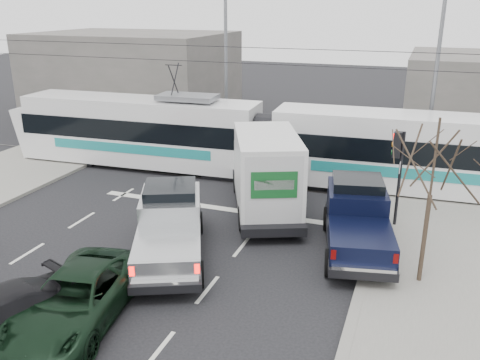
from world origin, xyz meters
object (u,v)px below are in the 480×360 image
(street_lamp_near, at_px, (432,69))
(green_car, at_px, (76,298))
(silver_pickup, at_px, (170,223))
(box_truck, at_px, (265,173))
(traffic_signal, at_px, (398,158))
(tram, at_px, (266,141))
(navy_pickup, at_px, (357,217))
(street_lamp_far, at_px, (223,57))
(bare_tree, at_px, (434,165))

(street_lamp_near, distance_m, green_car, 19.07)
(silver_pickup, distance_m, box_truck, 5.00)
(box_truck, distance_m, green_car, 9.36)
(traffic_signal, distance_m, tram, 7.43)
(navy_pickup, relative_size, green_car, 1.15)
(street_lamp_far, bearing_deg, tram, -51.71)
(traffic_signal, bearing_deg, green_car, -129.02)
(navy_pickup, bearing_deg, traffic_signal, 52.35)
(tram, relative_size, silver_pickup, 4.11)
(tram, bearing_deg, street_lamp_far, 125.33)
(traffic_signal, relative_size, street_lamp_near, 0.40)
(tram, relative_size, green_car, 5.13)
(bare_tree, height_order, tram, tram)
(green_car, bearing_deg, tram, 75.70)
(bare_tree, bearing_deg, green_car, -148.96)
(box_truck, bearing_deg, bare_tree, -55.72)
(green_car, bearing_deg, street_lamp_far, 90.63)
(silver_pickup, bearing_deg, traffic_signal, 9.73)
(street_lamp_far, bearing_deg, street_lamp_near, -9.87)
(silver_pickup, xyz_separation_m, box_truck, (1.89, 4.60, 0.58))
(street_lamp_far, bearing_deg, silver_pickup, -75.16)
(traffic_signal, height_order, street_lamp_far, street_lamp_far)
(silver_pickup, xyz_separation_m, green_car, (-0.51, -4.40, -0.38))
(navy_pickup, xyz_separation_m, green_car, (-6.35, -6.96, -0.44))
(street_lamp_near, bearing_deg, box_truck, -127.44)
(street_lamp_near, xyz_separation_m, street_lamp_far, (-11.50, 2.00, 0.00))
(tram, bearing_deg, street_lamp_near, 23.81)
(street_lamp_far, relative_size, green_car, 1.79)
(bare_tree, height_order, box_truck, bare_tree)
(bare_tree, distance_m, street_lamp_near, 11.58)
(box_truck, bearing_deg, green_car, -128.34)
(street_lamp_near, relative_size, box_truck, 1.27)
(street_lamp_far, relative_size, box_truck, 1.27)
(box_truck, relative_size, green_car, 1.41)
(traffic_signal, distance_m, street_lamp_far, 14.47)
(street_lamp_near, relative_size, navy_pickup, 1.56)
(street_lamp_near, xyz_separation_m, tram, (-7.09, -3.58, -3.25))
(tram, bearing_deg, traffic_signal, -35.07)
(bare_tree, xyz_separation_m, street_lamp_near, (-0.29, 11.50, 1.32))
(bare_tree, distance_m, silver_pickup, 8.49)
(silver_pickup, bearing_deg, navy_pickup, -1.11)
(bare_tree, distance_m, street_lamp_far, 17.97)
(bare_tree, relative_size, traffic_signal, 1.39)
(navy_pickup, bearing_deg, street_lamp_far, 117.53)
(bare_tree, height_order, green_car, bare_tree)
(street_lamp_near, bearing_deg, navy_pickup, -101.04)
(street_lamp_near, bearing_deg, bare_tree, -88.58)
(street_lamp_far, distance_m, box_truck, 11.69)
(box_truck, bearing_deg, navy_pickup, -50.78)
(tram, xyz_separation_m, green_car, (-1.14, -13.05, -1.17))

